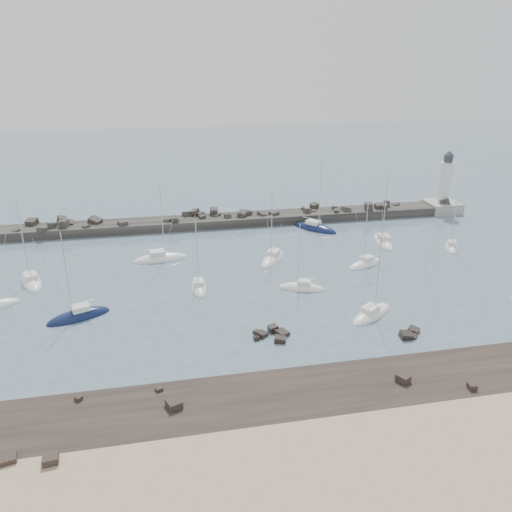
{
  "coord_description": "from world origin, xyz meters",
  "views": [
    {
      "loc": [
        -16.22,
        -62.0,
        32.88
      ],
      "look_at": [
        -1.6,
        12.0,
        2.86
      ],
      "focal_mm": 35.0,
      "sensor_mm": 36.0,
      "label": 1
    }
  ],
  "objects_px": {
    "sailboat_3": "(199,287)",
    "sailboat_6": "(273,259)",
    "sailboat_12": "(451,248)",
    "sailboat_7": "(371,315)",
    "sailboat_10": "(383,242)",
    "sailboat_1": "(31,281)",
    "sailboat_4": "(161,259)",
    "lighthouse": "(443,198)",
    "sailboat_9": "(365,264)",
    "sailboat_8": "(315,229)",
    "sailboat_5": "(302,288)",
    "sailboat_2": "(79,317)"
  },
  "relations": [
    {
      "from": "sailboat_4",
      "to": "sailboat_9",
      "type": "distance_m",
      "value": 35.48
    },
    {
      "from": "sailboat_5",
      "to": "sailboat_12",
      "type": "height_order",
      "value": "sailboat_5"
    },
    {
      "from": "sailboat_6",
      "to": "sailboat_12",
      "type": "height_order",
      "value": "sailboat_6"
    },
    {
      "from": "sailboat_1",
      "to": "sailboat_4",
      "type": "height_order",
      "value": "sailboat_4"
    },
    {
      "from": "lighthouse",
      "to": "sailboat_5",
      "type": "xyz_separation_m",
      "value": [
        -43.0,
        -33.7,
        -2.96
      ]
    },
    {
      "from": "sailboat_1",
      "to": "sailboat_12",
      "type": "bearing_deg",
      "value": 0.65
    },
    {
      "from": "sailboat_5",
      "to": "sailboat_10",
      "type": "height_order",
      "value": "sailboat_10"
    },
    {
      "from": "sailboat_4",
      "to": "sailboat_12",
      "type": "bearing_deg",
      "value": -5.13
    },
    {
      "from": "sailboat_2",
      "to": "sailboat_6",
      "type": "distance_m",
      "value": 34.14
    },
    {
      "from": "sailboat_1",
      "to": "sailboat_3",
      "type": "distance_m",
      "value": 26.73
    },
    {
      "from": "sailboat_8",
      "to": "sailboat_12",
      "type": "distance_m",
      "value": 26.42
    },
    {
      "from": "sailboat_6",
      "to": "sailboat_7",
      "type": "relative_size",
      "value": 1.05
    },
    {
      "from": "lighthouse",
      "to": "sailboat_4",
      "type": "bearing_deg",
      "value": -164.71
    },
    {
      "from": "sailboat_7",
      "to": "sailboat_12",
      "type": "distance_m",
      "value": 32.92
    },
    {
      "from": "lighthouse",
      "to": "sailboat_9",
      "type": "distance_m",
      "value": 40.07
    },
    {
      "from": "sailboat_1",
      "to": "sailboat_9",
      "type": "height_order",
      "value": "sailboat_1"
    },
    {
      "from": "sailboat_8",
      "to": "sailboat_9",
      "type": "distance_m",
      "value": 20.14
    },
    {
      "from": "sailboat_6",
      "to": "sailboat_9",
      "type": "xyz_separation_m",
      "value": [
        15.0,
        -5.34,
        -0.01
      ]
    },
    {
      "from": "sailboat_10",
      "to": "sailboat_2",
      "type": "bearing_deg",
      "value": -159.88
    },
    {
      "from": "sailboat_3",
      "to": "sailboat_8",
      "type": "xyz_separation_m",
      "value": [
        26.0,
        23.62,
        0.01
      ]
    },
    {
      "from": "sailboat_10",
      "to": "sailboat_1",
      "type": "bearing_deg",
      "value": -174.53
    },
    {
      "from": "sailboat_6",
      "to": "sailboat_10",
      "type": "relative_size",
      "value": 0.95
    },
    {
      "from": "sailboat_5",
      "to": "sailboat_2",
      "type": "bearing_deg",
      "value": -174.89
    },
    {
      "from": "sailboat_9",
      "to": "sailboat_12",
      "type": "xyz_separation_m",
      "value": [
        18.72,
        4.49,
        0.01
      ]
    },
    {
      "from": "sailboat_5",
      "to": "sailboat_6",
      "type": "bearing_deg",
      "value": 97.87
    },
    {
      "from": "sailboat_3",
      "to": "sailboat_8",
      "type": "distance_m",
      "value": 35.13
    },
    {
      "from": "sailboat_10",
      "to": "sailboat_12",
      "type": "height_order",
      "value": "sailboat_10"
    },
    {
      "from": "sailboat_1",
      "to": "sailboat_9",
      "type": "xyz_separation_m",
      "value": [
        54.41,
        -3.66,
        0.0
      ]
    },
    {
      "from": "sailboat_6",
      "to": "sailboat_10",
      "type": "bearing_deg",
      "value": 10.7
    },
    {
      "from": "sailboat_7",
      "to": "sailboat_8",
      "type": "distance_m",
      "value": 37.11
    },
    {
      "from": "sailboat_7",
      "to": "sailboat_12",
      "type": "xyz_separation_m",
      "value": [
        24.96,
        21.47,
        0.01
      ]
    },
    {
      "from": "sailboat_4",
      "to": "sailboat_10",
      "type": "height_order",
      "value": "sailboat_4"
    },
    {
      "from": "sailboat_7",
      "to": "sailboat_12",
      "type": "relative_size",
      "value": 1.24
    },
    {
      "from": "lighthouse",
      "to": "sailboat_3",
      "type": "distance_m",
      "value": 65.91
    },
    {
      "from": "sailboat_10",
      "to": "sailboat_4",
      "type": "bearing_deg",
      "value": -179.52
    },
    {
      "from": "lighthouse",
      "to": "sailboat_1",
      "type": "height_order",
      "value": "lighthouse"
    },
    {
      "from": "sailboat_3",
      "to": "sailboat_6",
      "type": "distance_m",
      "value": 16.4
    },
    {
      "from": "sailboat_3",
      "to": "sailboat_12",
      "type": "xyz_separation_m",
      "value": [
        47.42,
        8.15,
        0.01
      ]
    },
    {
      "from": "sailboat_6",
      "to": "sailboat_12",
      "type": "distance_m",
      "value": 33.73
    },
    {
      "from": "sailboat_4",
      "to": "lighthouse",
      "type": "bearing_deg",
      "value": 15.29
    },
    {
      "from": "lighthouse",
      "to": "sailboat_12",
      "type": "xyz_separation_m",
      "value": [
        -10.98,
        -22.24,
        -2.94
      ]
    },
    {
      "from": "lighthouse",
      "to": "sailboat_6",
      "type": "relative_size",
      "value": 1.06
    },
    {
      "from": "sailboat_1",
      "to": "sailboat_12",
      "type": "xyz_separation_m",
      "value": [
        73.13,
        0.83,
        0.01
      ]
    },
    {
      "from": "lighthouse",
      "to": "sailboat_8",
      "type": "distance_m",
      "value": 33.24
    },
    {
      "from": "sailboat_3",
      "to": "sailboat_7",
      "type": "relative_size",
      "value": 0.89
    },
    {
      "from": "sailboat_3",
      "to": "sailboat_5",
      "type": "bearing_deg",
      "value": -12.11
    },
    {
      "from": "sailboat_3",
      "to": "sailboat_9",
      "type": "height_order",
      "value": "sailboat_9"
    },
    {
      "from": "sailboat_7",
      "to": "sailboat_9",
      "type": "distance_m",
      "value": 18.09
    },
    {
      "from": "lighthouse",
      "to": "sailboat_8",
      "type": "relative_size",
      "value": 0.95
    },
    {
      "from": "sailboat_10",
      "to": "sailboat_12",
      "type": "bearing_deg",
      "value": -24.56
    }
  ]
}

